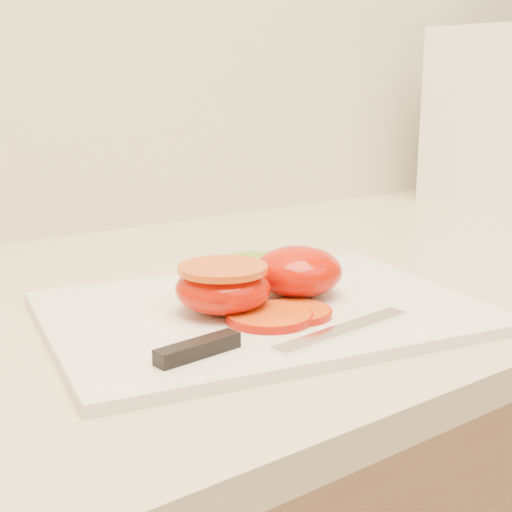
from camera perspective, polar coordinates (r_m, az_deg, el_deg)
counter at (r=1.32m, az=18.74°, el=-17.62°), size 3.92×0.65×0.93m
cutting_board at (r=0.65m, az=0.53°, el=-4.44°), size 0.43×0.35×0.01m
tomato_half_dome at (r=0.68m, az=3.38°, el=-1.22°), size 0.09×0.09×0.05m
tomato_half_cut at (r=0.63m, az=-2.66°, el=-2.45°), size 0.09×0.09×0.04m
tomato_slice_0 at (r=0.61m, az=1.07°, el=-4.86°), size 0.07×0.07×0.01m
tomato_slice_1 at (r=0.63m, az=3.09°, el=-4.50°), size 0.06×0.06×0.01m
lettuce_leaf_0 at (r=0.73m, az=-0.07°, el=-1.03°), size 0.11×0.08×0.02m
knife at (r=0.55m, az=0.18°, el=-6.80°), size 0.23×0.05×0.01m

